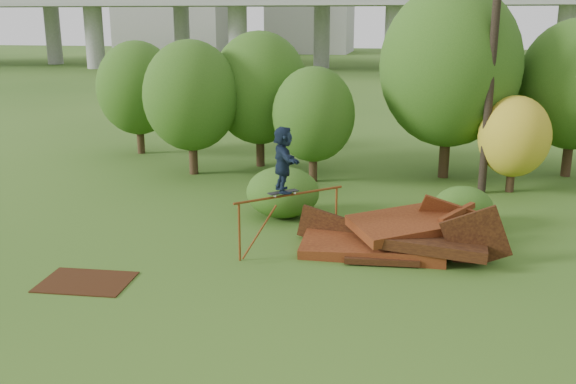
% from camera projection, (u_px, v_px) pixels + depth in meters
% --- Properties ---
extents(ground, '(240.00, 240.00, 0.00)m').
position_uv_depth(ground, '(305.00, 280.00, 15.30)').
color(ground, '#2D5116').
rests_on(ground, ground).
extents(scrap_pile, '(5.72, 2.99, 1.86)m').
position_uv_depth(scrap_pile, '(395.00, 238.00, 17.11)').
color(scrap_pile, '#44190C').
rests_on(scrap_pile, ground).
extents(grind_rail, '(2.50, 2.26, 1.57)m').
position_uv_depth(grind_rail, '(290.00, 207.00, 16.96)').
color(grind_rail, brown).
rests_on(grind_rail, ground).
extents(skateboard, '(0.78, 0.73, 0.09)m').
position_uv_depth(skateboard, '(283.00, 192.00, 16.74)').
color(skateboard, black).
rests_on(skateboard, grind_rail).
extents(skater, '(1.12, 1.67, 1.72)m').
position_uv_depth(skater, '(283.00, 159.00, 16.51)').
color(skater, '#162338').
rests_on(skater, skateboard).
extents(flat_plate, '(2.16, 1.60, 0.03)m').
position_uv_depth(flat_plate, '(86.00, 282.00, 15.15)').
color(flat_plate, '#331A0A').
rests_on(flat_plate, ground).
extents(tree_0, '(3.74, 3.74, 5.27)m').
position_uv_depth(tree_0, '(191.00, 96.00, 24.88)').
color(tree_0, black).
rests_on(tree_0, ground).
extents(tree_1, '(4.00, 4.00, 5.56)m').
position_uv_depth(tree_1, '(260.00, 88.00, 26.19)').
color(tree_1, black).
rests_on(tree_1, ground).
extents(tree_2, '(3.08, 3.08, 4.35)m').
position_uv_depth(tree_2, '(314.00, 115.00, 23.81)').
color(tree_2, black).
rests_on(tree_2, ground).
extents(tree_3, '(5.28, 5.28, 7.33)m').
position_uv_depth(tree_3, '(450.00, 66.00, 24.02)').
color(tree_3, black).
rests_on(tree_3, ground).
extents(tree_4, '(2.50, 2.50, 3.45)m').
position_uv_depth(tree_4, '(514.00, 137.00, 22.53)').
color(tree_4, black).
rests_on(tree_4, ground).
extents(tree_5, '(4.32, 4.32, 6.07)m').
position_uv_depth(tree_5, '(576.00, 85.00, 24.38)').
color(tree_5, black).
rests_on(tree_5, ground).
extents(tree_6, '(3.64, 3.64, 5.09)m').
position_uv_depth(tree_6, '(138.00, 88.00, 28.80)').
color(tree_6, black).
rests_on(tree_6, ground).
extents(shrub_left, '(2.29, 2.12, 1.59)m').
position_uv_depth(shrub_left, '(283.00, 192.00, 19.96)').
color(shrub_left, '#224713').
rests_on(shrub_left, ground).
extents(shrub_right, '(1.74, 1.60, 1.24)m').
position_uv_depth(shrub_right, '(463.00, 207.00, 19.03)').
color(shrub_right, '#224713').
rests_on(shrub_right, ground).
extents(utility_pole, '(1.40, 0.28, 11.08)m').
position_uv_depth(utility_pole, '(495.00, 31.00, 21.41)').
color(utility_pole, black).
rests_on(utility_pole, ground).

